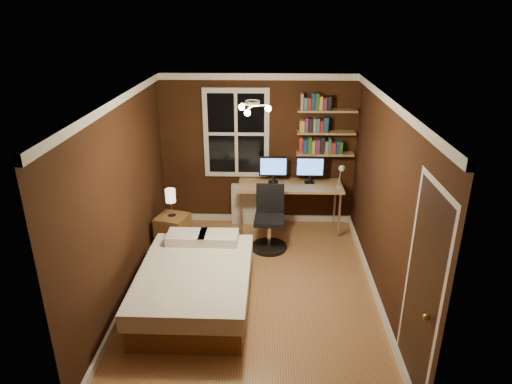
{
  "coord_description": "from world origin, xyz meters",
  "views": [
    {
      "loc": [
        0.2,
        -5.08,
        3.46
      ],
      "look_at": [
        0.02,
        0.45,
        1.19
      ],
      "focal_mm": 32.0,
      "sensor_mm": 36.0,
      "label": 1
    }
  ],
  "objects_px": {
    "monitor_left": "(273,170)",
    "desk_lamp": "(341,176)",
    "radiator": "(245,204)",
    "office_chair": "(269,225)",
    "bedside_lamp": "(171,203)",
    "nightstand": "(173,232)",
    "bed": "(196,285)",
    "monitor_right": "(310,170)",
    "desk": "(290,188)"
  },
  "relations": [
    {
      "from": "bed",
      "to": "monitor_right",
      "type": "height_order",
      "value": "monitor_right"
    },
    {
      "from": "bedside_lamp",
      "to": "desk_lamp",
      "type": "height_order",
      "value": "desk_lamp"
    },
    {
      "from": "desk",
      "to": "bedside_lamp",
      "type": "bearing_deg",
      "value": -158.35
    },
    {
      "from": "nightstand",
      "to": "desk",
      "type": "bearing_deg",
      "value": 37.59
    },
    {
      "from": "radiator",
      "to": "monitor_left",
      "type": "relative_size",
      "value": 1.49
    },
    {
      "from": "desk_lamp",
      "to": "office_chair",
      "type": "bearing_deg",
      "value": -157.2
    },
    {
      "from": "desk_lamp",
      "to": "office_chair",
      "type": "height_order",
      "value": "desk_lamp"
    },
    {
      "from": "bed",
      "to": "bedside_lamp",
      "type": "xyz_separation_m",
      "value": [
        -0.56,
        1.39,
        0.48
      ]
    },
    {
      "from": "radiator",
      "to": "bedside_lamp",
      "type": "bearing_deg",
      "value": -138.61
    },
    {
      "from": "bedside_lamp",
      "to": "monitor_left",
      "type": "distance_m",
      "value": 1.73
    },
    {
      "from": "bedside_lamp",
      "to": "desk",
      "type": "bearing_deg",
      "value": 21.65
    },
    {
      "from": "monitor_left",
      "to": "desk_lamp",
      "type": "xyz_separation_m",
      "value": [
        1.05,
        -0.26,
        0.0
      ]
    },
    {
      "from": "monitor_left",
      "to": "office_chair",
      "type": "bearing_deg",
      "value": -94.08
    },
    {
      "from": "bed",
      "to": "nightstand",
      "type": "height_order",
      "value": "bed"
    },
    {
      "from": "bedside_lamp",
      "to": "desk",
      "type": "distance_m",
      "value": 1.93
    },
    {
      "from": "nightstand",
      "to": "radiator",
      "type": "bearing_deg",
      "value": 57.33
    },
    {
      "from": "desk_lamp",
      "to": "bedside_lamp",
      "type": "bearing_deg",
      "value": -168.19
    },
    {
      "from": "nightstand",
      "to": "desk",
      "type": "relative_size",
      "value": 0.32
    },
    {
      "from": "bed",
      "to": "nightstand",
      "type": "bearing_deg",
      "value": 112.2
    },
    {
      "from": "bed",
      "to": "bedside_lamp",
      "type": "distance_m",
      "value": 1.58
    },
    {
      "from": "desk",
      "to": "monitor_right",
      "type": "relative_size",
      "value": 3.61
    },
    {
      "from": "nightstand",
      "to": "monitor_left",
      "type": "xyz_separation_m",
      "value": [
        1.51,
        0.79,
        0.74
      ]
    },
    {
      "from": "bed",
      "to": "desk_lamp",
      "type": "height_order",
      "value": "desk_lamp"
    },
    {
      "from": "bed",
      "to": "monitor_left",
      "type": "height_order",
      "value": "monitor_left"
    },
    {
      "from": "desk",
      "to": "desk_lamp",
      "type": "distance_m",
      "value": 0.84
    },
    {
      "from": "bed",
      "to": "desk",
      "type": "bearing_deg",
      "value": 59.98
    },
    {
      "from": "monitor_left",
      "to": "monitor_right",
      "type": "xyz_separation_m",
      "value": [
        0.59,
        0.0,
        0.0
      ]
    },
    {
      "from": "office_chair",
      "to": "nightstand",
      "type": "bearing_deg",
      "value": -174.52
    },
    {
      "from": "radiator",
      "to": "office_chair",
      "type": "xyz_separation_m",
      "value": [
        0.41,
        -0.85,
        0.03
      ]
    },
    {
      "from": "nightstand",
      "to": "desk",
      "type": "xyz_separation_m",
      "value": [
        1.79,
        0.71,
        0.47
      ]
    },
    {
      "from": "bed",
      "to": "monitor_right",
      "type": "distance_m",
      "value": 2.78
    },
    {
      "from": "desk",
      "to": "office_chair",
      "type": "relative_size",
      "value": 1.7
    },
    {
      "from": "monitor_left",
      "to": "radiator",
      "type": "bearing_deg",
      "value": 164.45
    },
    {
      "from": "radiator",
      "to": "desk",
      "type": "bearing_deg",
      "value": -16.01
    },
    {
      "from": "radiator",
      "to": "bed",
      "type": "bearing_deg",
      "value": -101.85
    },
    {
      "from": "bed",
      "to": "desk",
      "type": "height_order",
      "value": "desk"
    },
    {
      "from": "radiator",
      "to": "office_chair",
      "type": "distance_m",
      "value": 0.95
    },
    {
      "from": "nightstand",
      "to": "monitor_right",
      "type": "xyz_separation_m",
      "value": [
        2.1,
        0.79,
        0.74
      ]
    },
    {
      "from": "desk_lamp",
      "to": "office_chair",
      "type": "distance_m",
      "value": 1.35
    },
    {
      "from": "desk_lamp",
      "to": "monitor_left",
      "type": "bearing_deg",
      "value": 166.07
    },
    {
      "from": "bedside_lamp",
      "to": "radiator",
      "type": "xyz_separation_m",
      "value": [
        1.05,
        0.92,
        -0.41
      ]
    },
    {
      "from": "nightstand",
      "to": "monitor_left",
      "type": "distance_m",
      "value": 1.86
    },
    {
      "from": "bedside_lamp",
      "to": "monitor_left",
      "type": "bearing_deg",
      "value": 27.69
    },
    {
      "from": "bed",
      "to": "monitor_left",
      "type": "xyz_separation_m",
      "value": [
        0.95,
        2.19,
        0.74
      ]
    },
    {
      "from": "nightstand",
      "to": "monitor_right",
      "type": "bearing_deg",
      "value": 36.65
    },
    {
      "from": "bedside_lamp",
      "to": "monitor_right",
      "type": "relative_size",
      "value": 0.94
    },
    {
      "from": "monitor_left",
      "to": "monitor_right",
      "type": "relative_size",
      "value": 1.0
    },
    {
      "from": "monitor_right",
      "to": "monitor_left",
      "type": "bearing_deg",
      "value": 180.0
    },
    {
      "from": "bed",
      "to": "desk",
      "type": "relative_size",
      "value": 1.11
    },
    {
      "from": "bed",
      "to": "nightstand",
      "type": "xyz_separation_m",
      "value": [
        -0.56,
        1.39,
        -0.0
      ]
    }
  ]
}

